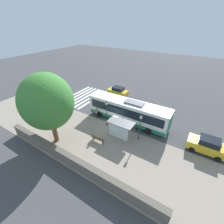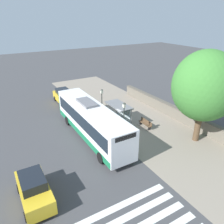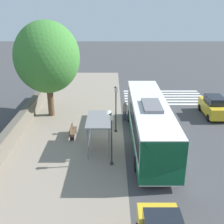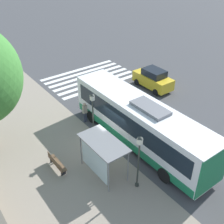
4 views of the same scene
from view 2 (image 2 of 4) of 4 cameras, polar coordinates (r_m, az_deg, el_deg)
The scene contains 12 objects.
ground_plane at distance 22.27m, azimuth 0.43°, elevation -6.58°, with size 120.00×120.00×0.00m, color #424244.
sidewalk_plaza at distance 24.58m, azimuth 9.51°, elevation -3.76°, with size 9.00×44.00×0.02m.
stone_wall at distance 26.84m, azimuth 16.33°, elevation -0.24°, with size 0.60×20.00×1.45m.
bus at distance 21.60m, azimuth -5.44°, elevation -2.20°, with size 2.67×12.17×3.53m.
bus_shelter at distance 23.90m, azimuth 2.01°, elevation 1.11°, with size 1.73×3.28×2.42m.
pedestrian at distance 19.21m, azimuth 5.01°, elevation -8.54°, with size 0.34×0.23×1.75m.
bench at distance 24.18m, azimuth 8.74°, elevation -2.93°, with size 0.40×1.87×0.88m.
street_lamp_near at distance 20.80m, azimuth 3.11°, elevation -1.59°, with size 0.28×0.28×3.96m.
street_lamp_far at distance 25.06m, azimuth -2.66°, elevation 2.74°, with size 0.28×0.28×3.74m.
shade_tree at distance 21.17m, azimuth 23.11°, elevation 6.19°, with size 5.83×5.83×8.77m.
parked_car_behind_bus at distance 31.27m, azimuth -12.54°, elevation 4.08°, with size 1.97×4.06×1.93m.
parked_car_far_lane at distance 15.96m, azimuth -19.70°, elevation -18.49°, with size 1.88×4.09×1.94m.
Camera 2 is at (9.80, 16.43, 11.40)m, focal length 35.00 mm.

